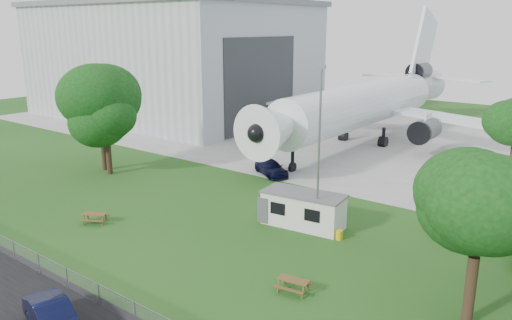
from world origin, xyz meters
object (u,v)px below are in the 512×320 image
Objects in this scene: hangar at (172,59)px; airliner at (368,102)px; picnic_east at (293,291)px; car_centre_sedan at (53,318)px; site_cabin at (303,209)px; picnic_west at (95,223)px.

hangar is 0.90× the size of airliner.
picnic_east is 12.72m from car_centre_sedan.
hangar reaches higher than site_cabin.
picnic_east is (49.47, -37.89, -9.41)m from hangar.
car_centre_sedan is at bearing -82.58° from airliner.
airliner is at bearing 106.69° from site_cabin.
car_centre_sedan is (-2.46, -19.04, -0.52)m from site_cabin.
picnic_west and picnic_east have the same top height.
picnic_east is at bearing -61.02° from site_cabin.
airliner is 48.81m from car_centre_sedan.
hangar is at bearing 99.23° from picnic_west.
picnic_west is (-13.02, -9.23, -1.31)m from site_cabin.
picnic_east is (17.78, 0.63, 0.00)m from picnic_west.
picnic_east is 0.38× the size of car_centre_sedan.
hangar reaches higher than car_centre_sedan.
airliner is 6.93× the size of site_cabin.
airliner is 26.52× the size of picnic_west.
site_cabin is 1.44× the size of car_centre_sedan.
airliner reaches higher than site_cabin.
hangar is at bearing 179.78° from airliner.
hangar is 23.89× the size of picnic_east.
hangar is 6.25× the size of site_cabin.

